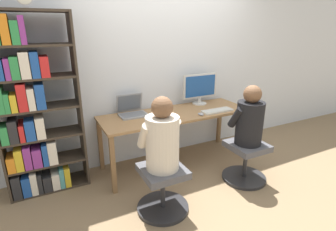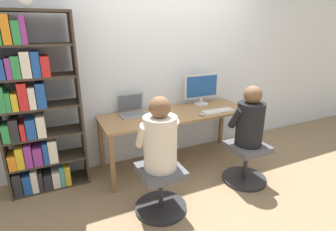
{
  "view_description": "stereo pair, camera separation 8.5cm",
  "coord_description": "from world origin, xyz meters",
  "px_view_note": "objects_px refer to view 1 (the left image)",
  "views": [
    {
      "loc": [
        -1.53,
        -2.46,
        1.76
      ],
      "look_at": [
        -0.22,
        0.13,
        0.77
      ],
      "focal_mm": 28.0,
      "sensor_mm": 36.0,
      "label": 1
    },
    {
      "loc": [
        -1.45,
        -2.49,
        1.76
      ],
      "look_at": [
        -0.22,
        0.13,
        0.77
      ],
      "focal_mm": 28.0,
      "sensor_mm": 36.0,
      "label": 2
    }
  ],
  "objects_px": {
    "desktop_monitor": "(200,88)",
    "laptop": "(132,111)",
    "office_chair_left": "(245,160)",
    "person_at_laptop": "(162,138)",
    "bookshelf": "(31,115)",
    "office_chair_right": "(163,188)",
    "person_at_monitor": "(250,119)",
    "keyboard": "(217,111)"
  },
  "relations": [
    {
      "from": "desktop_monitor",
      "to": "office_chair_right",
      "type": "xyz_separation_m",
      "value": [
        -1.06,
        -0.99,
        -0.69
      ]
    },
    {
      "from": "laptop",
      "to": "person_at_laptop",
      "type": "distance_m",
      "value": 0.96
    },
    {
      "from": "person_at_monitor",
      "to": "person_at_laptop",
      "type": "height_order",
      "value": "person_at_laptop"
    },
    {
      "from": "desktop_monitor",
      "to": "person_at_laptop",
      "type": "xyz_separation_m",
      "value": [
        -1.06,
        -0.99,
        -0.16
      ]
    },
    {
      "from": "laptop",
      "to": "person_at_monitor",
      "type": "bearing_deg",
      "value": -39.84
    },
    {
      "from": "office_chair_right",
      "to": "person_at_laptop",
      "type": "xyz_separation_m",
      "value": [
        0.0,
        0.01,
        0.53
      ]
    },
    {
      "from": "keyboard",
      "to": "bookshelf",
      "type": "xyz_separation_m",
      "value": [
        -2.13,
        0.33,
        0.16
      ]
    },
    {
      "from": "laptop",
      "to": "keyboard",
      "type": "xyz_separation_m",
      "value": [
        1.03,
        -0.37,
        -0.04
      ]
    },
    {
      "from": "keyboard",
      "to": "office_chair_left",
      "type": "distance_m",
      "value": 0.72
    },
    {
      "from": "keyboard",
      "to": "person_at_monitor",
      "type": "bearing_deg",
      "value": -84.63
    },
    {
      "from": "keyboard",
      "to": "laptop",
      "type": "bearing_deg",
      "value": 160.05
    },
    {
      "from": "office_chair_left",
      "to": "person_at_monitor",
      "type": "bearing_deg",
      "value": 90.0
    },
    {
      "from": "office_chair_right",
      "to": "keyboard",
      "type": "bearing_deg",
      "value": 28.71
    },
    {
      "from": "desktop_monitor",
      "to": "bookshelf",
      "type": "relative_size",
      "value": 0.28
    },
    {
      "from": "desktop_monitor",
      "to": "person_at_monitor",
      "type": "xyz_separation_m",
      "value": [
        0.06,
        -0.93,
        -0.17
      ]
    },
    {
      "from": "desktop_monitor",
      "to": "office_chair_left",
      "type": "xyz_separation_m",
      "value": [
        0.06,
        -0.93,
        -0.69
      ]
    },
    {
      "from": "keyboard",
      "to": "person_at_monitor",
      "type": "distance_m",
      "value": 0.53
    },
    {
      "from": "keyboard",
      "to": "bookshelf",
      "type": "distance_m",
      "value": 2.16
    },
    {
      "from": "office_chair_right",
      "to": "person_at_laptop",
      "type": "distance_m",
      "value": 0.53
    },
    {
      "from": "desktop_monitor",
      "to": "keyboard",
      "type": "bearing_deg",
      "value": -88.84
    },
    {
      "from": "desktop_monitor",
      "to": "office_chair_left",
      "type": "distance_m",
      "value": 1.16
    },
    {
      "from": "laptop",
      "to": "office_chair_right",
      "type": "bearing_deg",
      "value": -92.77
    },
    {
      "from": "keyboard",
      "to": "office_chair_right",
      "type": "relative_size",
      "value": 0.8
    },
    {
      "from": "laptop",
      "to": "office_chair_left",
      "type": "xyz_separation_m",
      "value": [
        1.08,
        -0.9,
        -0.52
      ]
    },
    {
      "from": "desktop_monitor",
      "to": "laptop",
      "type": "height_order",
      "value": "desktop_monitor"
    },
    {
      "from": "desktop_monitor",
      "to": "laptop",
      "type": "relative_size",
      "value": 1.58
    },
    {
      "from": "laptop",
      "to": "office_chair_right",
      "type": "distance_m",
      "value": 1.09
    },
    {
      "from": "desktop_monitor",
      "to": "office_chair_left",
      "type": "bearing_deg",
      "value": -86.48
    },
    {
      "from": "desktop_monitor",
      "to": "person_at_monitor",
      "type": "distance_m",
      "value": 0.95
    },
    {
      "from": "keyboard",
      "to": "person_at_laptop",
      "type": "distance_m",
      "value": 1.22
    },
    {
      "from": "person_at_laptop",
      "to": "office_chair_right",
      "type": "bearing_deg",
      "value": -90.0
    },
    {
      "from": "laptop",
      "to": "person_at_monitor",
      "type": "distance_m",
      "value": 1.4
    },
    {
      "from": "office_chair_left",
      "to": "person_at_monitor",
      "type": "relative_size",
      "value": 0.76
    },
    {
      "from": "office_chair_right",
      "to": "person_at_monitor",
      "type": "bearing_deg",
      "value": 3.19
    },
    {
      "from": "keyboard",
      "to": "bookshelf",
      "type": "height_order",
      "value": "bookshelf"
    },
    {
      "from": "person_at_laptop",
      "to": "bookshelf",
      "type": "xyz_separation_m",
      "value": [
        -1.06,
        0.91,
        0.11
      ]
    },
    {
      "from": "keyboard",
      "to": "office_chair_left",
      "type": "height_order",
      "value": "keyboard"
    },
    {
      "from": "person_at_laptop",
      "to": "person_at_monitor",
      "type": "bearing_deg",
      "value": 2.93
    },
    {
      "from": "person_at_monitor",
      "to": "office_chair_right",
      "type": "bearing_deg",
      "value": -176.81
    },
    {
      "from": "office_chair_left",
      "to": "bookshelf",
      "type": "distance_m",
      "value": 2.43
    },
    {
      "from": "laptop",
      "to": "office_chair_left",
      "type": "bearing_deg",
      "value": -39.99
    },
    {
      "from": "office_chair_left",
      "to": "office_chair_right",
      "type": "distance_m",
      "value": 1.12
    }
  ]
}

